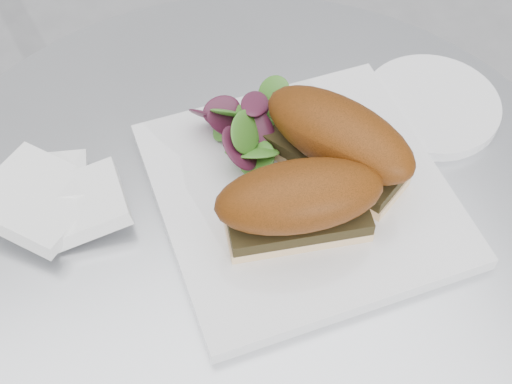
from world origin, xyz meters
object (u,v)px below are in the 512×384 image
(sandwich_left, at_px, (299,202))
(sandwich_right, at_px, (339,140))
(saucer, at_px, (431,105))
(plate, at_px, (301,193))

(sandwich_left, relative_size, sandwich_right, 0.94)
(sandwich_left, bearing_deg, sandwich_right, 50.21)
(sandwich_left, xyz_separation_m, sandwich_right, (0.07, 0.05, -0.00))
(saucer, bearing_deg, sandwich_right, -163.78)
(plate, height_order, sandwich_left, sandwich_left)
(plate, relative_size, sandwich_right, 1.56)
(plate, bearing_deg, sandwich_right, 12.18)
(sandwich_right, bearing_deg, plate, -105.70)
(sandwich_right, height_order, saucer, sandwich_right)
(plate, distance_m, sandwich_right, 0.06)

